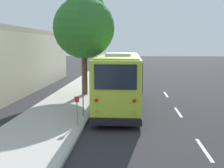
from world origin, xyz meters
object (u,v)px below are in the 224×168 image
object	(u,v)px
shuttle_bus	(120,78)
street_tree	(84,24)
parked_sedan_silver	(122,71)
sign_post_near	(77,110)
parked_sedan_navy	(119,76)
sign_post_far	(83,106)

from	to	relation	value
shuttle_bus	street_tree	distance (m)	6.13
parked_sedan_silver	street_tree	size ratio (longest dim) A/B	0.53
parked_sedan_silver	sign_post_near	xyz separation A→B (m)	(-23.17, 1.47, 0.26)
parked_sedan_navy	sign_post_far	xyz separation A→B (m)	(-15.68, 1.26, 0.11)
shuttle_bus	parked_sedan_silver	size ratio (longest dim) A/B	2.36
parked_sedan_silver	sign_post_far	size ratio (longest dim) A/B	3.70
street_tree	sign_post_near	size ratio (longest dim) A/B	5.79
sign_post_far	sign_post_near	bearing A→B (deg)	180.00
parked_sedan_navy	sign_post_near	xyz separation A→B (m)	(-17.41, 1.26, 0.26)
street_tree	shuttle_bus	bearing A→B (deg)	-144.01
parked_sedan_silver	sign_post_near	world-z (taller)	sign_post_near
street_tree	sign_post_near	xyz separation A→B (m)	(-8.57, -1.02, -4.68)
shuttle_bus	sign_post_far	distance (m)	3.61
shuttle_bus	sign_post_far	world-z (taller)	shuttle_bus
street_tree	sign_post_near	distance (m)	9.82
sign_post_near	sign_post_far	size ratio (longest dim) A/B	1.21
shuttle_bus	parked_sedan_navy	distance (m)	12.90
shuttle_bus	street_tree	xyz separation A→B (m)	(3.98, 2.89, 3.66)
shuttle_bus	street_tree	world-z (taller)	street_tree
parked_sedan_navy	parked_sedan_silver	bearing A→B (deg)	-0.33
shuttle_bus	sign_post_far	xyz separation A→B (m)	(-2.87, 1.87, -1.17)
shuttle_bus	sign_post_far	size ratio (longest dim) A/B	8.75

